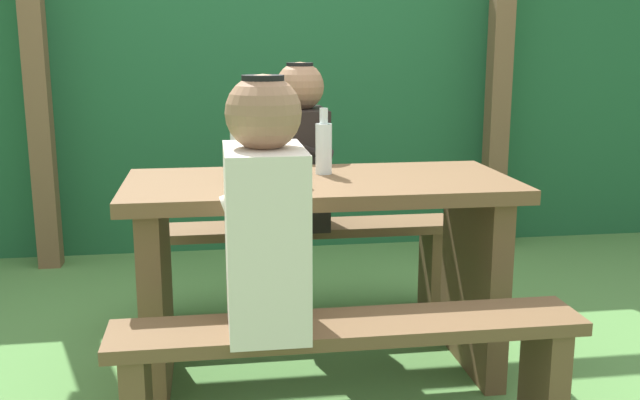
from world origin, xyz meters
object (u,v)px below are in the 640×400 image
(drinking_glass, at_px, (297,175))
(bottle_right, at_px, (239,152))
(bench_far, at_px, (301,251))
(picnic_table, at_px, (320,244))
(person_white_shirt, at_px, (265,214))
(person_black_coat, at_px, (301,151))
(bottle_left, at_px, (324,146))
(bench_near, at_px, (349,361))

(drinking_glass, bearing_deg, bottle_right, 136.60)
(bench_far, xyz_separation_m, drinking_glass, (-0.10, -0.72, 0.48))
(picnic_table, xyz_separation_m, bottle_right, (-0.29, 0.04, 0.35))
(person_white_shirt, height_order, person_black_coat, same)
(bottle_left, bearing_deg, bottle_right, -169.09)
(drinking_glass, relative_size, bottle_left, 0.32)
(drinking_glass, distance_m, bottle_right, 0.27)
(picnic_table, bearing_deg, bench_far, 90.00)
(picnic_table, height_order, person_white_shirt, person_white_shirt)
(bottle_left, bearing_deg, bench_near, -92.45)
(bench_near, bearing_deg, person_black_coat, 89.86)
(bench_near, distance_m, person_black_coat, 1.26)
(drinking_glass, bearing_deg, person_black_coat, 81.86)
(person_black_coat, relative_size, bottle_right, 2.96)
(person_white_shirt, bearing_deg, person_black_coat, 78.17)
(bench_near, relative_size, drinking_glass, 17.59)
(person_black_coat, distance_m, bottle_left, 0.49)
(picnic_table, xyz_separation_m, person_white_shirt, (-0.24, -0.59, 0.26))
(bench_far, height_order, drinking_glass, drinking_glass)
(person_black_coat, distance_m, drinking_glass, 0.73)
(person_white_shirt, distance_m, drinking_glass, 0.48)
(bottle_right, bearing_deg, bench_far, 62.16)
(bench_near, distance_m, bottle_left, 0.89)
(bench_far, xyz_separation_m, bottle_left, (0.03, -0.48, 0.55))
(bench_far, height_order, bottle_right, bottle_right)
(drinking_glass, bearing_deg, person_white_shirt, -107.47)
(picnic_table, relative_size, bench_far, 1.00)
(picnic_table, distance_m, bottle_right, 0.45)
(bench_near, height_order, bottle_right, bottle_right)
(bench_far, relative_size, person_black_coat, 1.95)
(bench_far, relative_size, bottle_right, 5.75)
(person_black_coat, bearing_deg, picnic_table, -90.28)
(person_black_coat, bearing_deg, bench_far, 130.55)
(person_white_shirt, xyz_separation_m, bottle_left, (0.27, 0.69, 0.09))
(bench_near, bearing_deg, person_white_shirt, 179.22)
(drinking_glass, xyz_separation_m, bottle_left, (0.13, 0.24, 0.06))
(bottle_right, bearing_deg, bench_near, -65.61)
(bench_near, xyz_separation_m, bench_far, (0.00, 1.18, 0.00))
(bench_near, height_order, bench_far, same)
(bench_far, relative_size, bottle_left, 5.66)
(picnic_table, bearing_deg, bottle_right, 171.14)
(picnic_table, relative_size, bottle_left, 5.66)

